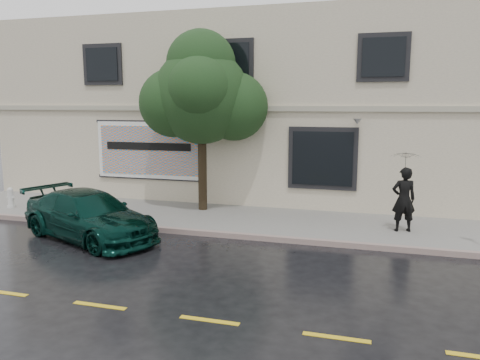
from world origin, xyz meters
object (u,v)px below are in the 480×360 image
(street_tree, at_px, (201,97))
(fire_hydrant, at_px, (11,198))
(car, at_px, (89,215))
(pedestrian, at_px, (404,199))

(street_tree, height_order, fire_hydrant, street_tree)
(car, bearing_deg, street_tree, -6.18)
(car, height_order, pedestrian, pedestrian)
(pedestrian, distance_m, fire_hydrant, 13.11)
(pedestrian, relative_size, fire_hydrant, 2.60)
(car, xyz_separation_m, street_tree, (2.00, 3.72, 3.32))
(pedestrian, bearing_deg, car, 2.97)
(fire_hydrant, bearing_deg, car, -25.20)
(pedestrian, bearing_deg, fire_hydrant, -12.21)
(fire_hydrant, bearing_deg, street_tree, 13.20)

